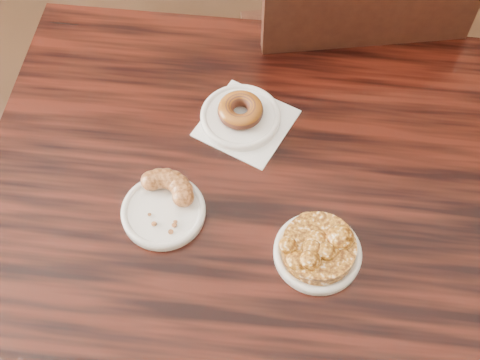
% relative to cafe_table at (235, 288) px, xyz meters
% --- Properties ---
extents(floor, '(5.00, 5.00, 0.00)m').
position_rel_cafe_table_xyz_m(floor, '(-0.11, -0.08, -0.38)').
color(floor, black).
rests_on(floor, ground).
extents(cafe_table, '(0.99, 0.99, 0.75)m').
position_rel_cafe_table_xyz_m(cafe_table, '(0.00, 0.00, 0.00)').
color(cafe_table, black).
rests_on(cafe_table, floor).
extents(chair_far, '(0.58, 0.58, 0.90)m').
position_rel_cafe_table_xyz_m(chair_far, '(0.15, 0.64, 0.08)').
color(chair_far, black).
rests_on(chair_far, floor).
extents(napkin, '(0.20, 0.20, 0.00)m').
position_rel_cafe_table_xyz_m(napkin, '(-0.01, 0.19, 0.38)').
color(napkin, white).
rests_on(napkin, cafe_table).
extents(plate_donut, '(0.15, 0.15, 0.01)m').
position_rel_cafe_table_xyz_m(plate_donut, '(-0.02, 0.20, 0.38)').
color(plate_donut, white).
rests_on(plate_donut, napkin).
extents(plate_cruller, '(0.15, 0.15, 0.01)m').
position_rel_cafe_table_xyz_m(plate_cruller, '(-0.12, -0.03, 0.38)').
color(plate_cruller, white).
rests_on(plate_cruller, cafe_table).
extents(plate_fritter, '(0.15, 0.15, 0.01)m').
position_rel_cafe_table_xyz_m(plate_fritter, '(0.15, -0.06, 0.38)').
color(plate_fritter, silver).
rests_on(plate_fritter, cafe_table).
extents(glazed_donut, '(0.09, 0.09, 0.03)m').
position_rel_cafe_table_xyz_m(glazed_donut, '(-0.02, 0.20, 0.41)').
color(glazed_donut, brown).
rests_on(glazed_donut, plate_donut).
extents(apple_fritter, '(0.16, 0.16, 0.04)m').
position_rel_cafe_table_xyz_m(apple_fritter, '(0.15, -0.06, 0.41)').
color(apple_fritter, '#431E07').
rests_on(apple_fritter, plate_fritter).
extents(cruller_fragment, '(0.13, 0.13, 0.03)m').
position_rel_cafe_table_xyz_m(cruller_fragment, '(-0.12, -0.03, 0.40)').
color(cruller_fragment, '#5E2F12').
rests_on(cruller_fragment, plate_cruller).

